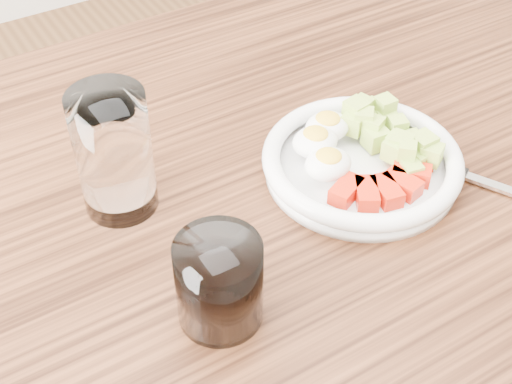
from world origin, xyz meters
TOP-DOWN VIEW (x-y plane):
  - dining_table at (0.00, 0.00)m, footprint 1.50×0.90m
  - bowl at (0.12, 0.00)m, footprint 0.22×0.22m
  - fork at (0.21, -0.05)m, footprint 0.12×0.21m
  - water_glass at (-0.13, 0.10)m, footprint 0.08×0.08m
  - coffee_glass at (-0.11, -0.09)m, footprint 0.08×0.08m

SIDE VIEW (x-z plane):
  - dining_table at x=0.00m, z-range 0.28..1.05m
  - fork at x=0.21m, z-range 0.77..0.78m
  - bowl at x=0.12m, z-range 0.76..0.82m
  - coffee_glass at x=-0.11m, z-range 0.77..0.86m
  - water_glass at x=-0.13m, z-range 0.77..0.91m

